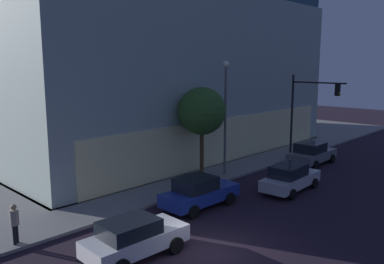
% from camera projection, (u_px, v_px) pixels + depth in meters
% --- Properties ---
extents(ground_plane, '(120.00, 120.00, 0.00)m').
position_uv_depth(ground_plane, '(208.00, 254.00, 15.95)').
color(ground_plane, black).
extents(modern_building, '(29.59, 29.39, 15.84)m').
position_uv_depth(modern_building, '(116.00, 62.00, 39.46)').
color(modern_building, '#4C4C51').
rests_on(modern_building, ground).
extents(traffic_light_far_corner, '(0.33, 4.60, 6.64)m').
position_uv_depth(traffic_light_far_corner, '(307.00, 103.00, 31.89)').
color(traffic_light_far_corner, black).
rests_on(traffic_light_far_corner, sidewalk_corner).
extents(street_lamp_sidewalk, '(0.44, 0.44, 7.69)m').
position_uv_depth(street_lamp_sidewalk, '(225.00, 104.00, 26.36)').
color(street_lamp_sidewalk, '#5D5D5D').
rests_on(street_lamp_sidewalk, sidewalk_corner).
extents(sidewalk_tree, '(3.15, 3.15, 6.02)m').
position_uv_depth(sidewalk_tree, '(202.00, 111.00, 25.88)').
color(sidewalk_tree, '#4A381E').
rests_on(sidewalk_tree, sidewalk_corner).
extents(pedestrian_waiting, '(0.36, 0.36, 1.72)m').
position_uv_depth(pedestrian_waiting, '(15.00, 221.00, 16.39)').
color(pedestrian_waiting, black).
rests_on(pedestrian_waiting, sidewalk_corner).
extents(car_white, '(4.29, 2.15, 1.60)m').
position_uv_depth(car_white, '(134.00, 237.00, 15.58)').
color(car_white, silver).
rests_on(car_white, ground).
extents(car_blue, '(4.57, 2.11, 1.72)m').
position_uv_depth(car_blue, '(199.00, 192.00, 21.06)').
color(car_blue, navy).
rests_on(car_blue, ground).
extents(car_silver, '(4.72, 2.10, 1.66)m').
position_uv_depth(car_silver, '(290.00, 178.00, 23.88)').
color(car_silver, '#B7BABF').
rests_on(car_silver, ground).
extents(car_grey, '(4.59, 2.28, 1.72)m').
position_uv_depth(car_grey, '(311.00, 153.00, 30.41)').
color(car_grey, slate).
rests_on(car_grey, ground).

